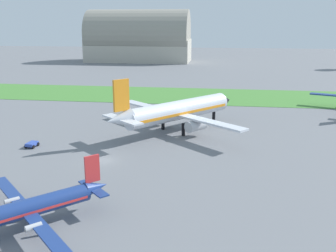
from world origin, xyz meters
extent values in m
plane|color=slate|center=(0.00, 0.00, 0.00)|extent=(600.00, 600.00, 0.00)
cube|color=#478438|center=(0.00, 61.00, 0.04)|extent=(360.00, 28.00, 0.08)
cylinder|color=silver|center=(10.61, 19.99, 4.59)|extent=(20.14, 22.85, 4.04)
cone|color=black|center=(20.08, 31.23, 4.59)|extent=(5.40, 5.36, 3.96)
cone|color=silver|center=(0.66, 8.18, 5.10)|extent=(6.10, 6.28, 3.64)
cube|color=orange|center=(10.61, 19.99, 4.29)|extent=(19.26, 21.77, 0.57)
cube|color=silver|center=(3.39, 25.11, 3.89)|extent=(15.15, 13.33, 0.40)
cube|color=silver|center=(16.88, 13.74, 3.89)|extent=(15.15, 13.33, 0.40)
cylinder|color=#B7BABF|center=(5.82, 23.06, 2.44)|extent=(4.54, 4.81, 2.22)
cylinder|color=#B7BABF|center=(14.45, 15.79, 2.44)|extent=(4.54, 4.81, 2.22)
cube|color=orange|center=(1.14, 8.74, 9.56)|extent=(2.50, 2.84, 5.88)
cube|color=silver|center=(-0.83, 10.40, 5.00)|extent=(5.36, 5.00, 0.32)
cube|color=silver|center=(3.10, 7.08, 5.00)|extent=(5.36, 5.00, 0.32)
cylinder|color=black|center=(17.71, 28.42, 1.29)|extent=(0.73, 0.73, 2.57)
cylinder|color=black|center=(7.00, 20.63, 1.29)|extent=(0.73, 0.73, 2.57)
cylinder|color=black|center=(11.85, 16.53, 1.29)|extent=(0.73, 0.73, 2.57)
cylinder|color=navy|center=(-1.85, -22.85, 2.55)|extent=(12.26, 12.40, 2.13)
cone|color=navy|center=(4.42, -16.49, 2.82)|extent=(3.45, 3.46, 1.91)
cube|color=red|center=(-1.85, -22.85, 2.39)|extent=(11.69, 11.82, 0.30)
cube|color=navy|center=(2.62, -26.65, 2.18)|extent=(9.37, 9.27, 0.21)
cube|color=navy|center=(-5.71, -18.45, 2.18)|extent=(9.37, 9.27, 0.21)
cylinder|color=#B7BABF|center=(0.70, -25.60, 2.18)|extent=(1.68, 1.69, 0.68)
cylinder|color=#B7BABF|center=(-4.63, -20.35, 2.18)|extent=(1.68, 1.69, 0.68)
cube|color=red|center=(4.12, -16.79, 5.32)|extent=(1.53, 1.54, 3.40)
cube|color=navy|center=(5.18, -17.84, 2.76)|extent=(3.02, 3.00, 0.17)
cube|color=navy|center=(3.06, -15.75, 2.76)|extent=(3.02, 3.00, 0.17)
cylinder|color=black|center=(0.40, -23.57, 0.74)|extent=(0.38, 0.38, 1.49)
cylinder|color=black|center=(-2.60, -20.62, 0.74)|extent=(0.38, 0.38, 1.49)
cube|color=#334FB2|center=(-15.32, 5.16, 0.62)|extent=(1.65, 2.49, 0.55)
cylinder|color=black|center=(-16.01, 6.05, 0.35)|extent=(0.29, 0.71, 0.70)
cylinder|color=black|center=(-14.51, 5.96, 0.35)|extent=(0.29, 0.71, 0.70)
cylinder|color=black|center=(-16.12, 4.37, 0.35)|extent=(0.29, 0.71, 0.70)
cylinder|color=black|center=(-14.62, 4.28, 0.35)|extent=(0.29, 0.71, 0.70)
cube|color=#B2AD9E|center=(-29.99, 166.97, 6.40)|extent=(59.89, 26.01, 12.81)
cylinder|color=gray|center=(-29.99, 166.97, 15.41)|extent=(58.69, 28.61, 28.61)
camera|label=1|loc=(19.34, -58.59, 22.48)|focal=41.05mm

